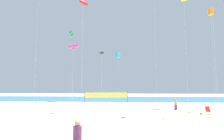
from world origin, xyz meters
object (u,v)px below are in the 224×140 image
at_px(mother_figure, 77,138).
at_px(kite_orange_box, 211,12).
at_px(kite_green_tube, 72,34).
at_px(folding_beach_chair, 208,110).
at_px(kite_magenta_tube, 73,47).
at_px(volleyball_net, 106,96).
at_px(beachgoer_sage_shirt, 176,104).
at_px(kite_red_inflatable, 84,3).
at_px(kite_cyan_box, 118,55).
at_px(kite_black_diamond, 102,54).
at_px(beach_handbag, 201,114).

height_order(mother_figure, kite_orange_box, kite_orange_box).
bearing_deg(kite_green_tube, folding_beach_chair, -35.74).
bearing_deg(kite_magenta_tube, kite_green_tube, 108.50).
bearing_deg(kite_green_tube, kite_magenta_tube, -71.50).
bearing_deg(volleyball_net, mother_figure, -87.58).
distance_m(mother_figure, beachgoer_sage_shirt, 18.72).
bearing_deg(kite_red_inflatable, kite_cyan_box, -15.52).
xyz_separation_m(mother_figure, kite_magenta_tube, (-4.14, 12.71, 7.21)).
relative_size(volleyball_net, kite_cyan_box, 0.72).
xyz_separation_m(volleyball_net, kite_green_tube, (-8.40, 6.80, 13.15)).
relative_size(kite_cyan_box, kite_green_tube, 0.66).
relative_size(volleyball_net, kite_magenta_tube, 0.87).
bearing_deg(kite_green_tube, kite_black_diamond, -62.13).
distance_m(volleyball_net, kite_magenta_tube, 11.27).
distance_m(folding_beach_chair, beach_handbag, 1.13).
distance_m(folding_beach_chair, volleyball_net, 15.21).
distance_m(mother_figure, kite_green_tube, 32.71).
height_order(folding_beach_chair, kite_orange_box, kite_orange_box).
bearing_deg(mother_figure, volleyball_net, 118.44).
bearing_deg(folding_beach_chair, kite_magenta_tube, -154.01).
height_order(volleyball_net, kite_green_tube, kite_green_tube).
height_order(folding_beach_chair, kite_green_tube, kite_green_tube).
xyz_separation_m(mother_figure, kite_green_tube, (-9.30, 28.13, 13.87)).
bearing_deg(kite_magenta_tube, volleyball_net, 69.41).
distance_m(beachgoer_sage_shirt, kite_red_inflatable, 29.08).
relative_size(beach_handbag, kite_cyan_box, 0.03).
bearing_deg(beach_handbag, kite_orange_box, 37.99).
bearing_deg(beach_handbag, volleyball_net, 143.06).
distance_m(mother_figure, kite_magenta_tube, 15.18).
xyz_separation_m(folding_beach_chair, kite_red_inflatable, (-18.60, 15.55, 21.45)).
relative_size(mother_figure, kite_magenta_tube, 0.20).
xyz_separation_m(kite_black_diamond, kite_green_tube, (-8.88, 16.80, 7.88)).
distance_m(folding_beach_chair, kite_green_tube, 29.62).
bearing_deg(beach_handbag, kite_black_diamond, -173.73).
distance_m(beachgoer_sage_shirt, kite_orange_box, 12.96).
height_order(volleyball_net, kite_red_inflatable, kite_red_inflatable).
bearing_deg(beachgoer_sage_shirt, kite_green_tube, 109.61).
relative_size(beach_handbag, kite_green_tube, 0.02).
bearing_deg(kite_cyan_box, folding_beach_chair, -51.00).
bearing_deg(kite_red_inflatable, beach_handbag, -42.20).
bearing_deg(beach_handbag, kite_green_tube, 142.20).
xyz_separation_m(folding_beach_chair, beach_handbag, (-0.99, -0.42, -0.35)).
bearing_deg(beach_handbag, kite_cyan_box, 125.52).
height_order(kite_cyan_box, kite_black_diamond, kite_cyan_box).
height_order(kite_black_diamond, kite_red_inflatable, kite_red_inflatable).
xyz_separation_m(beach_handbag, kite_orange_box, (2.79, 2.18, 12.80)).
bearing_deg(kite_cyan_box, volleyball_net, -109.63).
height_order(folding_beach_chair, kite_cyan_box, kite_cyan_box).
xyz_separation_m(kite_black_diamond, kite_orange_box, (13.97, 3.41, 6.03)).
relative_size(folding_beach_chair, kite_magenta_tube, 0.11).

